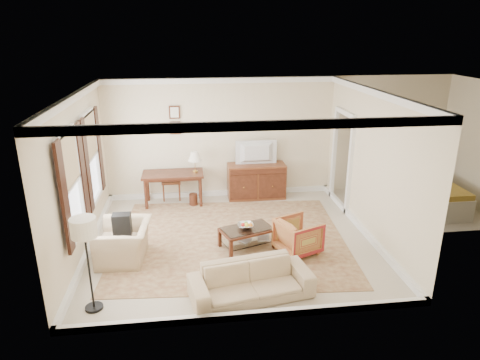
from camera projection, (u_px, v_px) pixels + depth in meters
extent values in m
cube|color=beige|center=(232.00, 240.00, 8.47)|extent=(5.50, 5.00, 0.01)
cube|color=white|center=(231.00, 92.00, 7.50)|extent=(5.50, 5.00, 0.01)
cube|color=#F3E5C6|center=(220.00, 139.00, 10.32)|extent=(5.50, 0.01, 2.90)
cube|color=#F3E5C6|center=(251.00, 229.00, 5.65)|extent=(5.50, 0.01, 2.90)
cube|color=#F3E5C6|center=(79.00, 177.00, 7.66)|extent=(0.01, 5.00, 2.90)
cube|color=#F3E5C6|center=(372.00, 165.00, 8.31)|extent=(0.01, 5.00, 2.90)
cube|color=beige|center=(406.00, 207.00, 10.04)|extent=(3.00, 2.70, 0.01)
cube|color=#F3E5C6|center=(477.00, 145.00, 9.74)|extent=(0.01, 2.70, 2.90)
cube|color=brown|center=(231.00, 239.00, 8.50)|extent=(4.72, 4.13, 0.01)
cube|color=#522617|center=(173.00, 174.00, 10.00)|extent=(1.42, 0.71, 0.05)
cylinder|color=#522617|center=(146.00, 195.00, 9.80)|extent=(0.07, 0.07, 0.72)
cylinder|color=#522617|center=(201.00, 192.00, 9.94)|extent=(0.07, 0.07, 0.72)
cylinder|color=#522617|center=(148.00, 187.00, 10.31)|extent=(0.07, 0.07, 0.72)
cylinder|color=#522617|center=(200.00, 184.00, 10.46)|extent=(0.07, 0.07, 0.72)
cube|color=brown|center=(256.00, 181.00, 10.49)|extent=(1.39, 0.54, 0.86)
imported|color=black|center=(257.00, 146.00, 10.17)|extent=(0.95, 0.55, 0.12)
cube|color=#522617|center=(247.00, 230.00, 8.07)|extent=(1.10, 0.85, 0.04)
cube|color=silver|center=(247.00, 228.00, 8.05)|extent=(1.02, 0.78, 0.01)
cube|color=silver|center=(247.00, 241.00, 8.14)|extent=(1.00, 0.75, 0.02)
cube|color=#522617|center=(231.00, 250.00, 7.72)|extent=(0.08, 0.08, 0.37)
cube|color=#522617|center=(274.00, 239.00, 8.10)|extent=(0.08, 0.08, 0.37)
cube|color=#522617|center=(220.00, 238.00, 8.15)|extent=(0.08, 0.08, 0.37)
cube|color=#522617|center=(261.00, 229.00, 8.53)|extent=(0.08, 0.08, 0.37)
imported|color=silver|center=(245.00, 225.00, 8.05)|extent=(0.42, 0.42, 0.10)
imported|color=brown|center=(240.00, 241.00, 8.07)|extent=(0.23, 0.22, 0.38)
imported|color=brown|center=(258.00, 237.00, 8.25)|extent=(0.28, 0.09, 0.38)
imported|color=maroon|center=(298.00, 234.00, 7.90)|extent=(0.88, 0.90, 0.72)
imported|color=#C9B088|center=(124.00, 236.00, 7.63)|extent=(0.75, 1.08, 0.90)
cube|color=black|center=(122.00, 222.00, 7.62)|extent=(0.22, 0.32, 0.40)
imported|color=#C9B088|center=(251.00, 276.00, 6.56)|extent=(1.95, 0.87, 0.73)
cylinder|color=black|center=(94.00, 307.00, 6.39)|extent=(0.26, 0.26, 0.04)
cylinder|color=black|center=(89.00, 271.00, 6.18)|extent=(0.03, 0.03, 1.24)
cylinder|color=silver|center=(83.00, 227.00, 5.95)|extent=(0.36, 0.36, 0.28)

